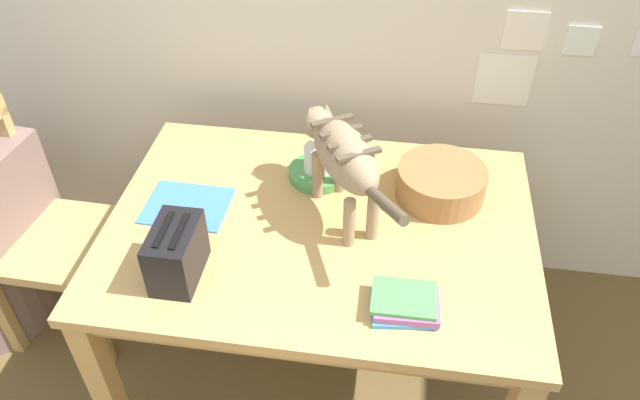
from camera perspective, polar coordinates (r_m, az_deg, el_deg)
The scene contains 9 objects.
dining_table at distance 1.98m, azimuth -0.00°, elevation -4.08°, with size 1.33×0.95×0.75m.
cat at distance 1.82m, azimuth 2.07°, elevation 4.20°, with size 0.36×0.54×0.32m.
saucer_bowl at distance 2.09m, azimuth -0.20°, elevation 2.53°, with size 0.20×0.20×0.03m, color #48934A.
coffee_mug at distance 2.05m, azimuth -0.11°, elevation 3.88°, with size 0.14×0.09×0.09m.
magazine at distance 2.02m, azimuth -12.23°, elevation -0.51°, with size 0.26×0.21×0.01m, color #417ECB.
book_stack at distance 1.69m, azimuth 7.88°, elevation -9.52°, with size 0.19×0.15×0.05m.
wicker_basket at distance 2.02m, azimuth 11.15°, elevation 1.61°, with size 0.29×0.29×0.11m.
toaster at distance 1.76m, azimuth -13.16°, elevation -4.80°, with size 0.12×0.20×0.18m.
wooden_chair_far at distance 2.51m, azimuth -24.10°, elevation -3.14°, with size 0.43×0.43×0.94m.
Camera 1 is at (0.15, -0.03, 2.07)m, focal length 34.52 mm.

